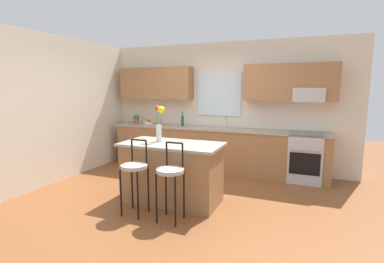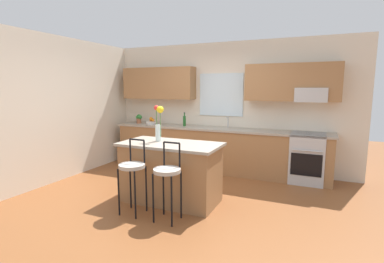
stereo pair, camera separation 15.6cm
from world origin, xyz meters
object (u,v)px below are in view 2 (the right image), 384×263
at_px(bottle_olive_oil, 184,121).
at_px(kitchen_island, 171,172).
at_px(potted_plant_small, 139,118).
at_px(flower_vase, 159,122).
at_px(fruit_bowl_oranges, 151,122).
at_px(oven_range, 307,158).
at_px(bar_stool_near, 132,169).
at_px(bar_stool_middle, 167,174).

bearing_deg(bottle_olive_oil, kitchen_island, -70.87).
bearing_deg(kitchen_island, potted_plant_small, 134.54).
distance_m(flower_vase, fruit_bowl_oranges, 2.22).
relative_size(oven_range, flower_vase, 1.64).
distance_m(oven_range, fruit_bowl_oranges, 3.42).
bearing_deg(bottle_olive_oil, fruit_bowl_oranges, 179.70).
xyz_separation_m(flower_vase, potted_plant_small, (-1.60, 1.81, -0.18)).
bearing_deg(flower_vase, fruit_bowl_oranges, 124.94).
distance_m(kitchen_island, bottle_olive_oil, 2.05).
bearing_deg(bar_stool_near, fruit_bowl_oranges, 116.33).
xyz_separation_m(oven_range, bar_stool_near, (-2.16, -2.44, 0.18)).
height_order(oven_range, bar_stool_near, bar_stool_near).
bearing_deg(bottle_olive_oil, flower_vase, -77.10).
bearing_deg(potted_plant_small, oven_range, -0.37).
bearing_deg(oven_range, potted_plant_small, 179.63).
height_order(bar_stool_near, flower_vase, flower_vase).
bearing_deg(bar_stool_middle, kitchen_island, 114.45).
xyz_separation_m(oven_range, flower_vase, (-2.12, -1.78, 0.76)).
xyz_separation_m(bar_stool_middle, potted_plant_small, (-2.11, 2.47, 0.40)).
distance_m(oven_range, bar_stool_near, 3.26).
height_order(kitchen_island, potted_plant_small, potted_plant_small).
relative_size(bar_stool_near, bar_stool_middle, 1.00).
distance_m(bar_stool_middle, flower_vase, 1.02).
relative_size(bar_stool_near, flower_vase, 1.86).
height_order(flower_vase, potted_plant_small, flower_vase).
bearing_deg(oven_range, fruit_bowl_oranges, 179.51).
bearing_deg(flower_vase, oven_range, 40.12).
distance_m(fruit_bowl_oranges, bottle_olive_oil, 0.85).
bearing_deg(potted_plant_small, kitchen_island, -45.46).
bearing_deg(oven_range, bar_stool_near, -131.49).
xyz_separation_m(bottle_olive_oil, potted_plant_small, (-1.19, -0.00, -0.00)).
distance_m(bottle_olive_oil, potted_plant_small, 1.19).
height_order(kitchen_island, fruit_bowl_oranges, fruit_bowl_oranges).
relative_size(kitchen_island, fruit_bowl_oranges, 6.38).
bearing_deg(bottle_olive_oil, oven_range, -0.56).
distance_m(oven_range, bottle_olive_oil, 2.60).
relative_size(bar_stool_near, fruit_bowl_oranges, 4.34).
relative_size(bar_stool_middle, bottle_olive_oil, 3.47).
height_order(oven_range, flower_vase, flower_vase).
xyz_separation_m(kitchen_island, flower_vase, (-0.23, 0.05, 0.76)).
bearing_deg(bar_stool_middle, potted_plant_small, 130.51).
relative_size(bar_stool_middle, potted_plant_small, 4.86).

